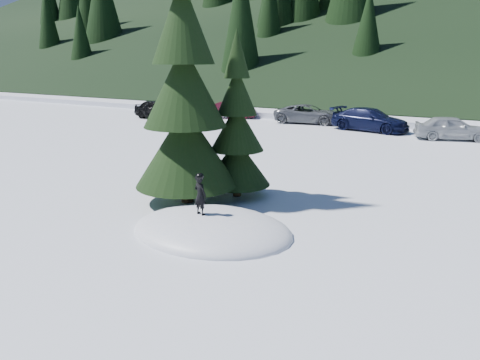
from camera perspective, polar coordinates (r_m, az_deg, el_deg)
The scene contains 10 objects.
ground at distance 12.49m, azimuth -3.42°, elevation -6.29°, with size 200.00×200.00×0.00m, color white.
snow_mound at distance 12.49m, azimuth -3.42°, elevation -6.29°, with size 4.48×3.52×0.96m, color white.
spruce_tall at distance 14.47m, azimuth -6.79°, elevation 10.03°, with size 3.20×3.20×8.60m.
spruce_short at distance 15.18m, azimuth -0.39°, elevation 5.71°, with size 2.20×2.20×5.37m.
child_skier at distance 12.21m, azimuth -4.87°, elevation -1.85°, with size 0.38×0.25×1.04m, color black.
car_0 at distance 36.30m, azimuth -9.92°, elevation 8.47°, with size 1.71×4.25×1.45m, color black.
car_1 at distance 36.32m, azimuth -1.08°, elevation 8.53°, with size 1.33×3.80×1.25m, color #3E0B16.
car_2 at distance 33.69m, azimuth 8.33°, elevation 7.97°, with size 2.19×4.74×1.32m, color #565A5F.
car_3 at distance 30.88m, azimuth 15.56°, elevation 7.11°, with size 2.01×4.95×1.44m, color black.
car_4 at distance 28.97m, azimuth 24.42°, elevation 5.81°, with size 1.60×3.99×1.36m, color #9FA4A7.
Camera 1 is at (6.69, -9.56, 4.44)m, focal length 35.00 mm.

